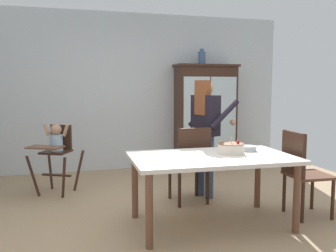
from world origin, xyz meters
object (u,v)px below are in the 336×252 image
at_px(birthday_cake, 231,148).
at_px(serving_bowl, 248,148).
at_px(ceramic_vase, 202,58).
at_px(high_chair_with_toddler, 56,146).
at_px(dining_table, 212,164).
at_px(dining_chair_right_end, 301,168).
at_px(china_cabinet, 206,116).
at_px(adult_person, 206,124).
at_px(dining_chair_far_side, 191,160).

relative_size(birthday_cake, serving_bowl, 1.56).
distance_m(ceramic_vase, high_chair_with_toddler, 2.99).
height_order(ceramic_vase, dining_table, ceramic_vase).
xyz_separation_m(high_chair_with_toddler, dining_chair_right_end, (2.61, -1.70, -0.10)).
distance_m(birthday_cake, dining_chair_right_end, 0.84).
bearing_deg(dining_chair_right_end, serving_bowl, 72.61).
height_order(ceramic_vase, high_chair_with_toddler, ceramic_vase).
bearing_deg(dining_chair_right_end, ceramic_vase, 5.51).
bearing_deg(dining_table, serving_bowl, 17.49).
xyz_separation_m(high_chair_with_toddler, dining_table, (1.56, -1.66, 0.00)).
distance_m(high_chair_with_toddler, serving_bowl, 2.56).
relative_size(high_chair_with_toddler, serving_bowl, 5.28).
xyz_separation_m(china_cabinet, serving_bowl, (-0.50, -2.51, -0.15)).
distance_m(china_cabinet, serving_bowl, 2.56).
height_order(china_cabinet, birthday_cake, china_cabinet).
distance_m(adult_person, dining_table, 1.05).
height_order(dining_table, serving_bowl, serving_bowl).
bearing_deg(dining_chair_right_end, china_cabinet, 3.81).
bearing_deg(serving_bowl, dining_table, -162.51).
bearing_deg(birthday_cake, ceramic_vase, 75.36).
relative_size(ceramic_vase, birthday_cake, 0.96).
relative_size(china_cabinet, dining_chair_far_side, 1.91).
bearing_deg(adult_person, ceramic_vase, -40.21).
xyz_separation_m(ceramic_vase, adult_person, (-0.61, -1.72, -0.98)).
bearing_deg(china_cabinet, dining_chair_far_side, -116.52).
bearing_deg(serving_bowl, adult_person, 103.37).
relative_size(china_cabinet, adult_person, 1.20).
bearing_deg(high_chair_with_toddler, adult_person, 7.84).
height_order(adult_person, dining_chair_right_end, adult_person).
height_order(high_chair_with_toddler, adult_person, adult_person).
xyz_separation_m(ceramic_vase, high_chair_with_toddler, (-2.49, -1.01, -1.30)).
distance_m(high_chair_with_toddler, adult_person, 2.03).
bearing_deg(adult_person, birthday_cake, 155.08).
xyz_separation_m(dining_table, serving_bowl, (0.51, 0.16, 0.11)).
distance_m(dining_table, dining_chair_right_end, 1.06).
height_order(high_chair_with_toddler, serving_bowl, high_chair_with_toddler).
bearing_deg(serving_bowl, dining_chair_far_side, 130.35).
height_order(serving_bowl, dining_chair_right_end, dining_chair_right_end).
relative_size(china_cabinet, ceramic_vase, 6.78).
bearing_deg(ceramic_vase, dining_chair_far_side, -114.57).
relative_size(adult_person, dining_chair_right_end, 1.59).
relative_size(birthday_cake, dining_chair_right_end, 0.29).
bearing_deg(adult_person, dining_table, 140.98).
bearing_deg(birthday_cake, china_cabinet, 73.69).
bearing_deg(ceramic_vase, adult_person, -109.63).
xyz_separation_m(birthday_cake, dining_chair_right_end, (0.80, -0.11, -0.24)).
distance_m(adult_person, dining_chair_far_side, 0.56).
relative_size(china_cabinet, dining_table, 1.07).
relative_size(high_chair_with_toddler, dining_table, 0.56).
relative_size(dining_table, serving_bowl, 9.50).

